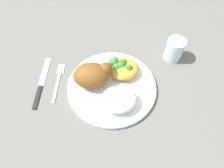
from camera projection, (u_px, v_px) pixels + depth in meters
ground_plane at (112, 88)px, 0.65m from camera, size 2.00×2.00×0.00m
plate at (112, 87)px, 0.64m from camera, size 0.27×0.27×0.01m
roasted_chicken at (92, 75)px, 0.62m from camera, size 0.11×0.08×0.07m
rice_pile at (119, 100)px, 0.59m from camera, size 0.10×0.09×0.04m
mac_cheese_with_broccoli at (122, 67)px, 0.65m from camera, size 0.09×0.08×0.05m
fork at (58, 80)px, 0.66m from camera, size 0.03×0.14×0.01m
knife at (40, 86)px, 0.65m from camera, size 0.04×0.19×0.01m
water_glass at (174, 49)px, 0.68m from camera, size 0.06×0.06×0.08m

